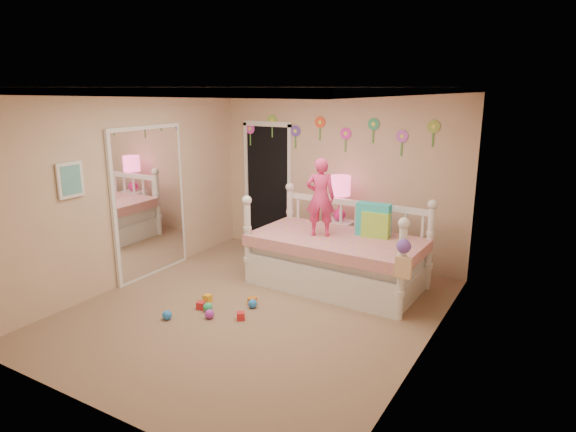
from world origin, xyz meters
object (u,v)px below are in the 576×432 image
Objects in this scene: daybed at (337,242)px; nightstand at (339,243)px; child at (320,197)px; table_lamp at (340,191)px.

daybed is 3.28× the size of nightstand.
child reaches higher than nightstand.
table_lamp reaches higher than nightstand.
nightstand is at bearing -82.87° from table_lamp.
table_lamp is (-0.31, 0.72, 0.52)m from daybed.
daybed is at bearing -67.04° from table_lamp.
daybed is 0.83m from nightstand.
table_lamp is at bearing 114.72° from daybed.
child is at bearing -84.23° from table_lamp.
table_lamp is (-0.00, 0.00, 0.79)m from nightstand.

